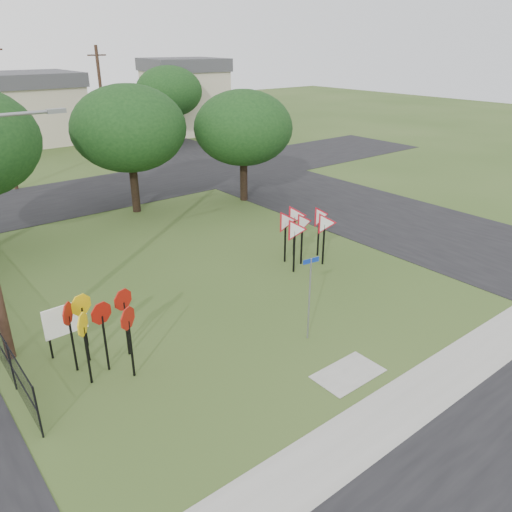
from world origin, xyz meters
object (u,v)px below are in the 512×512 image
(street_name_sign, at_px, (310,293))
(yield_sign_cluster, at_px, (304,224))
(stop_sign_cluster, at_px, (98,319))
(info_board, at_px, (65,321))

(street_name_sign, relative_size, yield_sign_cluster, 0.94)
(yield_sign_cluster, bearing_deg, stop_sign_cluster, -168.51)
(stop_sign_cluster, height_order, info_board, stop_sign_cluster)
(stop_sign_cluster, bearing_deg, street_name_sign, -23.53)
(yield_sign_cluster, relative_size, info_board, 1.84)
(street_name_sign, height_order, stop_sign_cluster, street_name_sign)
(stop_sign_cluster, relative_size, yield_sign_cluster, 0.74)
(street_name_sign, xyz_separation_m, yield_sign_cluster, (4.01, 4.47, 0.13))
(stop_sign_cluster, bearing_deg, info_board, 108.30)
(street_name_sign, distance_m, info_board, 7.39)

